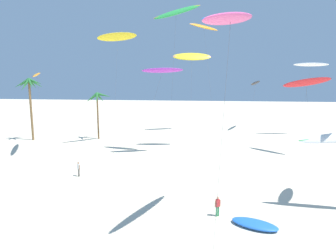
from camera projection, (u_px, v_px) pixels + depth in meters
name	position (u px, v px, depth m)	size (l,w,h in m)	color
palm_tree_0	(30.00, 89.00, 51.43)	(5.23, 4.58, 11.22)	brown
palm_tree_1	(97.00, 100.00, 52.87)	(4.73, 4.42, 8.66)	brown
flying_kite_0	(311.00, 65.00, 55.10)	(6.95, 6.48, 14.20)	white
flying_kite_1	(256.00, 83.00, 63.02)	(4.32, 13.42, 10.94)	black
flying_kite_2	(163.00, 70.00, 40.88)	(6.45, 4.42, 12.75)	purple
flying_kite_3	(118.00, 37.00, 46.90)	(6.08, 12.60, 18.93)	yellow
flying_kite_4	(306.00, 82.00, 41.51)	(5.86, 6.36, 11.62)	red
flying_kite_5	(192.00, 57.00, 44.99)	(6.10, 8.83, 15.18)	yellow
flying_kite_6	(37.00, 75.00, 42.15)	(5.94, 8.22, 12.21)	orange
flying_kite_7	(231.00, 18.00, 19.39)	(4.75, 9.44, 16.14)	#EA5193
flying_kite_9	(204.00, 27.00, 58.06)	(6.21, 11.87, 22.42)	orange
flying_kite_11	(176.00, 12.00, 40.32)	(6.77, 6.11, 21.44)	green
grounded_kite_0	(255.00, 224.00, 21.63)	(3.79, 2.78, 0.43)	blue
person_near_right	(79.00, 168.00, 32.85)	(0.42, 0.36, 1.69)	slate
person_mid_field	(218.00, 205.00, 23.22)	(0.47, 0.31, 1.67)	#338E56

